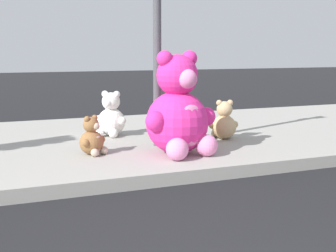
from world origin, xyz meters
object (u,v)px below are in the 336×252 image
Objects in this scene: plush_pink_large at (179,113)px; plush_brown at (92,139)px; sign_pole at (157,18)px; plush_white at (111,118)px; plush_tan at (224,123)px; plush_yellow at (191,126)px.

plush_pink_large is 1.12m from plush_brown.
sign_pole reaches higher than plush_white.
plush_tan reaches higher than plush_brown.
plush_white reaches higher than plush_tan.
sign_pole reaches higher than plush_brown.
plush_tan is at bearing 1.21° from plush_yellow.
plush_tan is at bearing 34.00° from plush_pink_large.
plush_brown is 1.31m from plush_white.
plush_brown is at bearing -166.88° from sign_pole.
plush_white is (-0.45, 1.55, -0.24)m from plush_pink_large.
plush_yellow is at bearing 9.29° from sign_pole.
plush_brown is at bearing -115.24° from plush_white.
plush_yellow is (-0.54, -0.01, -0.01)m from plush_tan.
plush_white is (-1.47, 0.86, 0.04)m from plush_tan.
plush_tan is at bearing -30.35° from plush_white.
sign_pole is at bearing -170.71° from plush_yellow.
plush_brown is (-0.95, -0.22, -1.50)m from sign_pole.
plush_pink_large is at bearing -73.65° from plush_white.
sign_pole is 2.49× the size of plush_pink_large.
plush_pink_large is 1.88× the size of plush_white.
plush_white is at bearing 149.65° from plush_tan.
plush_brown is at bearing -171.01° from plush_tan.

